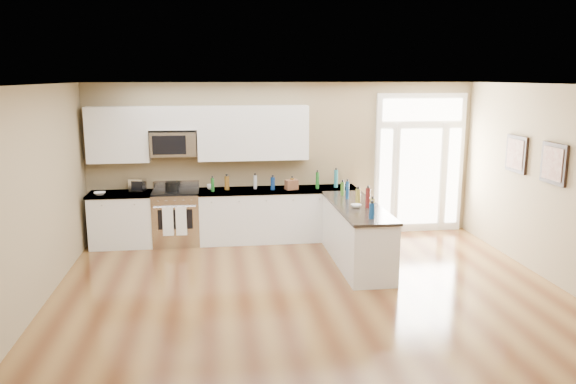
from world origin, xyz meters
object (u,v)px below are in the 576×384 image
(peninsula_cabinet, at_px, (356,236))
(toaster_oven, at_px, (138,185))
(stockpot, at_px, (172,186))
(kitchen_range, at_px, (177,217))

(peninsula_cabinet, bearing_deg, toaster_oven, 155.82)
(stockpot, relative_size, toaster_oven, 0.90)
(peninsula_cabinet, xyz_separation_m, kitchen_range, (-2.87, 1.45, 0.04))
(peninsula_cabinet, height_order, toaster_oven, toaster_oven)
(kitchen_range, relative_size, stockpot, 4.76)
(peninsula_cabinet, distance_m, toaster_oven, 3.91)
(peninsula_cabinet, bearing_deg, kitchen_range, 153.20)
(peninsula_cabinet, distance_m, stockpot, 3.32)
(stockpot, bearing_deg, kitchen_range, 10.71)
(kitchen_range, xyz_separation_m, toaster_oven, (-0.66, 0.13, 0.57))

